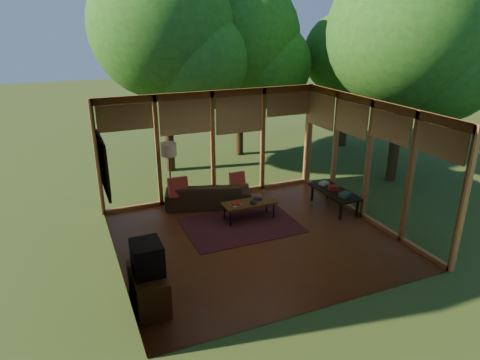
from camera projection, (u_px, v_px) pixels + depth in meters
name	position (u px, v px, depth m)	size (l,w,h in m)	color
floor	(255.00, 239.00, 8.90)	(5.50, 5.50, 0.00)	brown
ceiling	(256.00, 110.00, 7.95)	(5.50, 5.50, 0.00)	silver
wall_left	(112.00, 199.00, 7.41)	(0.04, 5.00, 2.70)	beige
wall_front	(328.00, 232.00, 6.27)	(5.50, 0.04, 2.70)	beige
window_wall_back	(213.00, 146.00, 10.58)	(5.50, 0.12, 2.70)	#A06531
window_wall_right	(368.00, 161.00, 9.43)	(0.12, 5.00, 2.70)	#A06531
exterior_lawn	(343.00, 124.00, 18.73)	(40.00, 40.00, 0.00)	#324B1C
tree_nw	(162.00, 27.00, 11.59)	(3.95, 3.95, 6.09)	#382914
tree_ne	(238.00, 38.00, 13.29)	(3.86, 3.86, 5.68)	#382914
tree_se	(406.00, 32.00, 10.78)	(4.01, 4.01, 6.01)	#382914
tree_far	(345.00, 54.00, 14.41)	(2.78, 2.78, 4.60)	#382914
rug	(241.00, 225.00, 9.47)	(2.47, 1.75, 0.01)	maroon
sofa	(208.00, 194.00, 10.39)	(2.04, 0.80, 0.60)	#36291B
pillow_left	(178.00, 187.00, 9.97)	(0.45, 0.15, 0.45)	maroon
pillow_right	(237.00, 180.00, 10.53)	(0.38, 0.13, 0.38)	maroon
ct_book_lower	(236.00, 205.00, 9.43)	(0.21, 0.16, 0.03)	#B0A7A0
ct_book_upper	(236.00, 204.00, 9.42)	(0.20, 0.15, 0.03)	maroon
ct_book_side	(258.00, 199.00, 9.76)	(0.19, 0.15, 0.03)	black
ct_bowl	(253.00, 202.00, 9.52)	(0.16, 0.16, 0.07)	black
media_cabinet	(149.00, 288.00, 6.73)	(0.50, 1.00, 0.60)	brown
television	(147.00, 258.00, 6.55)	(0.45, 0.55, 0.50)	black
console_book_a	(345.00, 195.00, 9.82)	(0.25, 0.18, 0.09)	#30544B
console_book_b	(333.00, 188.00, 10.21)	(0.23, 0.17, 0.11)	maroon
console_book_c	(324.00, 183.00, 10.56)	(0.23, 0.17, 0.06)	#B0A7A0
floor_lamp	(169.00, 153.00, 9.78)	(0.36, 0.36, 1.65)	black
coffee_table	(249.00, 204.00, 9.62)	(1.20, 0.50, 0.43)	brown
side_console	(334.00, 192.00, 10.20)	(0.60, 1.40, 0.46)	black
wall_painting	(104.00, 165.00, 8.56)	(0.06, 1.35, 1.15)	black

